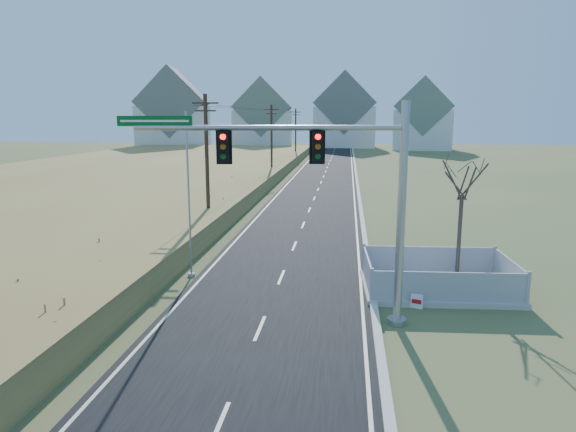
# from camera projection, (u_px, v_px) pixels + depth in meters

# --- Properties ---
(ground) EXTENTS (260.00, 260.00, 0.00)m
(ground) POSITION_uv_depth(u_px,v_px,m) (268.00, 309.00, 20.30)
(ground) COLOR #45582A
(ground) RESTS_ON ground
(road) EXTENTS (8.00, 180.00, 0.06)m
(road) POSITION_uv_depth(u_px,v_px,m) (325.00, 173.00, 69.06)
(road) COLOR black
(road) RESTS_ON ground
(curb) EXTENTS (0.30, 180.00, 0.18)m
(curb) POSITION_uv_depth(u_px,v_px,m) (356.00, 173.00, 68.58)
(curb) COLOR #B2AFA8
(curb) RESTS_ON ground
(reed_marsh) EXTENTS (38.00, 110.00, 1.30)m
(reed_marsh) POSITION_uv_depth(u_px,v_px,m) (122.00, 175.00, 61.90)
(reed_marsh) COLOR #9C8B46
(reed_marsh) RESTS_ON ground
(utility_pole_near) EXTENTS (1.80, 0.26, 9.00)m
(utility_pole_near) POSITION_uv_depth(u_px,v_px,m) (207.00, 159.00, 34.77)
(utility_pole_near) COLOR #422D1E
(utility_pole_near) RESTS_ON ground
(utility_pole_mid) EXTENTS (1.80, 0.26, 9.00)m
(utility_pole_mid) POSITION_uv_depth(u_px,v_px,m) (272.00, 140.00, 64.04)
(utility_pole_mid) COLOR #422D1E
(utility_pole_mid) RESTS_ON ground
(utility_pole_far) EXTENTS (1.80, 0.26, 9.00)m
(utility_pole_far) POSITION_uv_depth(u_px,v_px,m) (296.00, 133.00, 93.30)
(utility_pole_far) COLOR #422D1E
(utility_pole_far) RESTS_ON ground
(condo_nw) EXTENTS (17.69, 13.38, 19.05)m
(condo_nw) POSITION_uv_depth(u_px,v_px,m) (173.00, 116.00, 120.66)
(condo_nw) COLOR silver
(condo_nw) RESTS_ON ground
(condo_nnw) EXTENTS (14.93, 11.17, 17.03)m
(condo_nnw) POSITION_uv_depth(u_px,v_px,m) (263.00, 119.00, 126.35)
(condo_nnw) COLOR silver
(condo_nnw) RESTS_ON ground
(condo_n) EXTENTS (15.27, 10.20, 18.54)m
(condo_n) POSITION_uv_depth(u_px,v_px,m) (344.00, 117.00, 127.87)
(condo_n) COLOR silver
(condo_n) RESTS_ON ground
(condo_ne) EXTENTS (14.12, 10.51, 16.52)m
(condo_ne) POSITION_uv_depth(u_px,v_px,m) (423.00, 120.00, 118.18)
(condo_ne) COLOR silver
(condo_ne) RESTS_ON ground
(traffic_signal_mast) EXTENTS (10.02, 1.71, 8.04)m
(traffic_signal_mast) POSITION_uv_depth(u_px,v_px,m) (347.00, 194.00, 17.90)
(traffic_signal_mast) COLOR #9EA0A5
(traffic_signal_mast) RESTS_ON ground
(fence_enclosure) EXTENTS (6.60, 4.66, 1.46)m
(fence_enclosure) POSITION_uv_depth(u_px,v_px,m) (437.00, 284.00, 22.44)
(fence_enclosure) COLOR #B7B5AD
(fence_enclosure) RESTS_ON ground
(open_sign) EXTENTS (0.46, 0.21, 0.59)m
(open_sign) POSITION_uv_depth(u_px,v_px,m) (417.00, 301.00, 20.28)
(open_sign) COLOR white
(open_sign) RESTS_ON ground
(flagpole) EXTENTS (0.35, 0.35, 7.74)m
(flagpole) POSITION_uv_depth(u_px,v_px,m) (189.00, 213.00, 23.92)
(flagpole) COLOR #B7B5AD
(flagpole) RESTS_ON ground
(bare_tree) EXTENTS (2.27, 2.27, 6.02)m
(bare_tree) POSITION_uv_depth(u_px,v_px,m) (463.00, 177.00, 22.88)
(bare_tree) COLOR #4C3F33
(bare_tree) RESTS_ON ground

